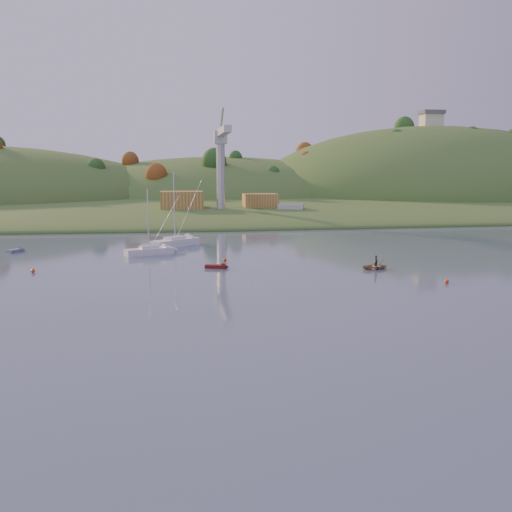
{
  "coord_description": "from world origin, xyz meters",
  "views": [
    {
      "loc": [
        -12.06,
        -27.35,
        12.84
      ],
      "look_at": [
        -2.0,
        36.41,
        3.01
      ],
      "focal_mm": 40.0,
      "sensor_mm": 36.0,
      "label": 1
    }
  ],
  "objects": [
    {
      "name": "grey_dinghy",
      "position": [
        -35.22,
        66.37,
        0.23
      ],
      "size": [
        2.65,
        3.14,
        1.13
      ],
      "rotation": [
        0.0,
        0.0,
        0.97
      ],
      "color": "slate",
      "rests_on": "ground"
    },
    {
      "name": "paddler",
      "position": [
        14.76,
        42.35,
        0.77
      ],
      "size": [
        0.45,
        0.61,
        1.54
      ],
      "primitive_type": "imported",
      "rotation": [
        0.0,
        0.0,
        1.73
      ],
      "color": "black",
      "rests_on": "ground"
    },
    {
      "name": "wharf",
      "position": [
        5.0,
        122.0,
        1.2
      ],
      "size": [
        42.0,
        16.0,
        2.4
      ],
      "primitive_type": "cube",
      "color": "slate",
      "rests_on": "ground"
    },
    {
      "name": "shore_slope",
      "position": [
        0.0,
        165.0,
        0.0
      ],
      "size": [
        640.0,
        150.0,
        7.0
      ],
      "primitive_type": "ellipsoid",
      "color": "#345221",
      "rests_on": "ground"
    },
    {
      "name": "buoy_1",
      "position": [
        19.26,
        32.01,
        0.25
      ],
      "size": [
        0.5,
        0.5,
        0.5
      ],
      "primitive_type": "sphere",
      "color": "#DD3F0B",
      "rests_on": "ground"
    },
    {
      "name": "sailboat_near",
      "position": [
        -10.71,
        68.66,
        0.79
      ],
      "size": [
        8.55,
        7.88,
        12.44
      ],
      "rotation": [
        0.0,
        0.0,
        0.71
      ],
      "color": "white",
      "rests_on": "ground"
    },
    {
      "name": "red_tender",
      "position": [
        -5.22,
        46.14,
        0.23
      ],
      "size": [
        3.37,
        2.03,
        1.09
      ],
      "rotation": [
        0.0,
        0.0,
        -0.32
      ],
      "color": "#57130C",
      "rests_on": "ground"
    },
    {
      "name": "canoe",
      "position": [
        14.76,
        42.35,
        0.36
      ],
      "size": [
        3.82,
        2.99,
        0.72
      ],
      "primitive_type": "imported",
      "rotation": [
        0.0,
        0.0,
        1.73
      ],
      "color": "#9C7C56",
      "rests_on": "ground"
    },
    {
      "name": "buoy_3",
      "position": [
        -4.04,
        51.46,
        0.25
      ],
      "size": [
        0.5,
        0.5,
        0.5
      ],
      "primitive_type": "sphere",
      "color": "#DD3F0B",
      "rests_on": "ground"
    },
    {
      "name": "shed_east",
      "position": [
        13.0,
        124.0,
        4.4
      ],
      "size": [
        9.0,
        7.0,
        4.0
      ],
      "primitive_type": "cube",
      "color": "olive",
      "rests_on": "wharf"
    },
    {
      "name": "hill_center",
      "position": [
        10.0,
        210.0,
        0.0
      ],
      "size": [
        140.0,
        120.0,
        36.0
      ],
      "primitive_type": "ellipsoid",
      "color": "#345221",
      "rests_on": "ground"
    },
    {
      "name": "far_shore",
      "position": [
        0.0,
        230.0,
        0.0
      ],
      "size": [
        620.0,
        220.0,
        1.5
      ],
      "primitive_type": "cube",
      "color": "#345221",
      "rests_on": "ground"
    },
    {
      "name": "hillside_trees",
      "position": [
        0.0,
        185.0,
        0.0
      ],
      "size": [
        280.0,
        50.0,
        32.0
      ],
      "primitive_type": null,
      "color": "#224E1B",
      "rests_on": "ground"
    },
    {
      "name": "work_vessel",
      "position": [
        20.07,
        118.0,
        1.41
      ],
      "size": [
        16.33,
        10.22,
        3.95
      ],
      "rotation": [
        0.0,
        0.0,
        -0.33
      ],
      "color": "#505A6A",
      "rests_on": "ground"
    },
    {
      "name": "ground",
      "position": [
        0.0,
        0.0,
        0.0
      ],
      "size": [
        500.0,
        500.0,
        0.0
      ],
      "primitive_type": "plane",
      "color": "#3A4A60",
      "rests_on": "ground"
    },
    {
      "name": "shed_west",
      "position": [
        -8.0,
        123.0,
        4.8
      ],
      "size": [
        11.0,
        8.0,
        4.8
      ],
      "primitive_type": "cube",
      "color": "olive",
      "rests_on": "wharf"
    },
    {
      "name": "buoy_2",
      "position": [
        -28.78,
        46.52,
        0.25
      ],
      "size": [
        0.5,
        0.5,
        0.5
      ],
      "primitive_type": "sphere",
      "color": "#DD3F0B",
      "rests_on": "ground"
    },
    {
      "name": "dock_crane",
      "position": [
        2.0,
        118.39,
        17.17
      ],
      "size": [
        3.2,
        28.0,
        20.3
      ],
      "color": "#B7B7BC",
      "rests_on": "wharf"
    },
    {
      "name": "hilltop_house",
      "position": [
        95.0,
        195.0,
        33.4
      ],
      "size": [
        9.0,
        7.0,
        6.45
      ],
      "color": "beige",
      "rests_on": "hill_right"
    },
    {
      "name": "sailboat_far",
      "position": [
        -14.78,
        59.83,
        0.67
      ],
      "size": [
        7.49,
        4.66,
        9.99
      ],
      "rotation": [
        0.0,
        0.0,
        0.38
      ],
      "color": "silver",
      "rests_on": "ground"
    },
    {
      "name": "hill_right",
      "position": [
        95.0,
        195.0,
        0.0
      ],
      "size": [
        150.0,
        130.0,
        60.0
      ],
      "primitive_type": "ellipsoid",
      "color": "#345221",
      "rests_on": "ground"
    }
  ]
}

